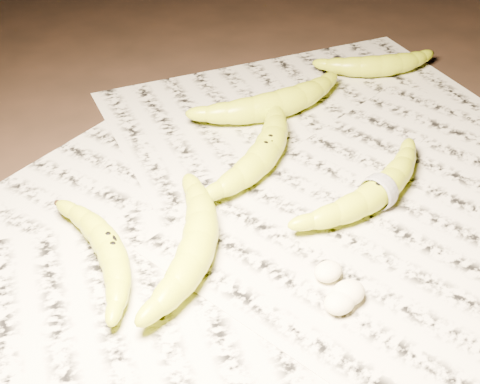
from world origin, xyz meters
TOP-DOWN VIEW (x-y plane):
  - ground at (0.00, 0.00)m, footprint 3.00×3.00m
  - newspaper_patch at (0.02, 0.04)m, footprint 0.90×0.70m
  - banana_left_a at (-0.18, 0.06)m, footprint 0.09×0.19m
  - banana_left_b at (-0.10, 0.01)m, footprint 0.19×0.19m
  - banana_center at (0.08, 0.11)m, footprint 0.22×0.17m
  - banana_taped at (0.13, -0.04)m, footprint 0.22×0.09m
  - banana_upper_a at (0.17, 0.20)m, footprint 0.22×0.10m
  - banana_upper_b at (0.39, 0.20)m, footprint 0.18×0.13m
  - measuring_tape at (0.13, -0.04)m, footprint 0.01×0.05m
  - flesh_chunk_a at (-0.01, -0.13)m, footprint 0.04×0.03m
  - flesh_chunk_b at (-0.03, -0.14)m, footprint 0.03×0.03m
  - flesh_chunk_c at (-0.01, -0.10)m, footprint 0.03×0.03m

SIDE VIEW (x-z plane):
  - ground at x=0.00m, z-range 0.00..0.00m
  - newspaper_patch at x=0.02m, z-range 0.00..0.01m
  - flesh_chunk_c at x=-0.01m, z-range 0.01..0.03m
  - flesh_chunk_b at x=-0.03m, z-range 0.01..0.03m
  - flesh_chunk_a at x=-0.01m, z-range 0.01..0.03m
  - banana_left_a at x=-0.18m, z-range 0.01..0.04m
  - banana_upper_b at x=0.39m, z-range 0.01..0.04m
  - banana_taped at x=0.13m, z-range 0.01..0.04m
  - measuring_tape at x=0.13m, z-range 0.00..0.05m
  - banana_center at x=0.08m, z-range 0.01..0.05m
  - banana_left_b at x=-0.10m, z-range 0.01..0.05m
  - banana_upper_a at x=0.17m, z-range 0.01..0.05m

